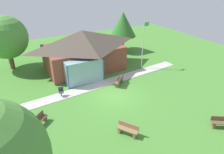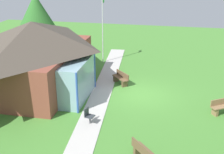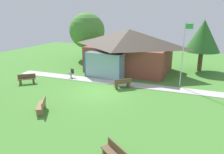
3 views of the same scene
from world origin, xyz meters
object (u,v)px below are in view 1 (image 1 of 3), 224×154
patio_chair_west (61,92)px  tree_behind_pavilion_left (6,38)px  bench_rear_near_path (119,81)px  flagpole (143,43)px  bench_front_center (128,130)px  pavilion (83,49)px  bench_mid_left (39,121)px  tree_behind_pavilion_right (123,24)px  bench_front_right (222,123)px

patio_chair_west → tree_behind_pavilion_left: bearing=-56.0°
bench_rear_near_path → flagpole: bearing=-14.7°
bench_front_center → patio_chair_west: size_ratio=1.74×
bench_front_center → flagpole: bearing=-74.0°
pavilion → flagpole: (5.96, -3.08, 0.69)m
bench_mid_left → tree_behind_pavilion_left: size_ratio=0.23×
pavilion → bench_mid_left: bearing=-129.8°
flagpole → bench_front_center: size_ratio=3.63×
bench_mid_left → bench_rear_near_path: (8.18, 2.49, 0.00)m
pavilion → tree_behind_pavilion_left: 8.40m
flagpole → tree_behind_pavilion_left: 15.01m
bench_front_center → patio_chair_west: (-2.63, 7.00, 0.01)m
pavilion → tree_behind_pavilion_right: size_ratio=1.72×
tree_behind_pavilion_left → bench_rear_near_path: bearing=-46.0°
pavilion → bench_rear_near_path: size_ratio=6.61×
bench_mid_left → tree_behind_pavilion_left: 12.22m
tree_behind_pavilion_right → bench_front_center: bearing=-119.7°
bench_front_center → bench_rear_near_path: (3.01, 6.32, 0.00)m
bench_rear_near_path → patio_chair_west: 5.68m
bench_front_right → tree_behind_pavilion_left: bearing=-23.4°
flagpole → bench_rear_near_path: flagpole is taller
bench_front_center → tree_behind_pavilion_right: bearing=-63.2°
tree_behind_pavilion_left → tree_behind_pavilion_right: tree_behind_pavilion_left is taller
bench_rear_near_path → tree_behind_pavilion_left: size_ratio=0.23×
bench_front_right → bench_front_center: bearing=10.5°
pavilion → tree_behind_pavilion_left: (-7.33, 3.87, 1.38)m
flagpole → patio_chair_west: flagpole is taller
bench_front_center → tree_behind_pavilion_left: bearing=-12.7°
bench_front_right → pavilion: bearing=-38.5°
patio_chair_west → tree_behind_pavilion_right: (11.09, 7.85, 3.32)m
pavilion → bench_mid_left: (-6.57, -7.88, -1.90)m
tree_behind_pavilion_right → flagpole: bearing=-100.0°
patio_chair_west → pavilion: bearing=-117.6°
pavilion → patio_chair_west: (-4.03, -4.70, -1.89)m
bench_mid_left → patio_chair_west: size_ratio=1.64×
flagpole → bench_mid_left: (-12.54, -4.80, -2.59)m
flagpole → bench_rear_near_path: bearing=-152.1°
flagpole → bench_front_right: bearing=-95.5°
pavilion → tree_behind_pavilion_right: (7.06, 3.15, 1.43)m
tree_behind_pavilion_right → bench_front_right: bearing=-97.1°
bench_front_center → patio_chair_west: 7.47m
patio_chair_west → tree_behind_pavilion_left: 9.75m
pavilion → tree_behind_pavilion_left: size_ratio=1.53×
flagpole → bench_mid_left: bearing=-159.0°
bench_rear_near_path → tree_behind_pavilion_right: tree_behind_pavilion_right is taller
pavilion → flagpole: flagpole is taller
pavilion → bench_front_center: bearing=-96.8°
flagpole → bench_rear_near_path: (-4.36, -2.31, -2.59)m
bench_front_right → bench_mid_left: bearing=3.5°
bench_front_right → patio_chair_west: bearing=-14.4°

